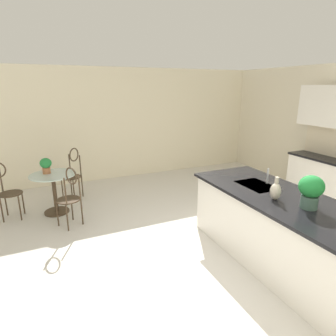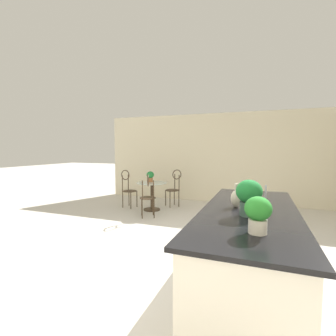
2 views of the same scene
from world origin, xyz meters
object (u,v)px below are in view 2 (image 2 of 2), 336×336
chair_by_island (174,186)px  chair_near_window (148,194)px  chair_toward_desk (128,187)px  potted_plant_on_table (150,176)px  potted_plant_counter_near (249,195)px  bistro_table (152,193)px  vase_on_counter (236,198)px  potted_plant_counter_far (258,212)px

chair_by_island → chair_near_window: bearing=-8.0°
chair_near_window → chair_toward_desk: bearing=-128.1°
chair_toward_desk → potted_plant_on_table: bearing=92.5°
chair_by_island → potted_plant_counter_near: (3.84, 2.18, 0.57)m
chair_toward_desk → potted_plant_on_table: chair_toward_desk is taller
bistro_table → potted_plant_counter_near: size_ratio=2.08×
vase_on_counter → chair_toward_desk: bearing=-132.5°
potted_plant_counter_near → vase_on_counter: size_ratio=1.34×
chair_near_window → potted_plant_counter_near: size_ratio=2.71×
bistro_table → potted_plant_counter_far: potted_plant_counter_far is taller
bistro_table → chair_toward_desk: bearing=-95.8°
chair_by_island → potted_plant_on_table: (0.54, -0.49, 0.33)m
chair_toward_desk → potted_plant_counter_far: (3.82, 3.44, 0.53)m
potted_plant_counter_far → potted_plant_counter_near: (-0.55, -0.10, 0.04)m
potted_plant_counter_far → vase_on_counter: (-0.90, -0.26, -0.07)m
bistro_table → chair_by_island: 0.77m
chair_near_window → vase_on_counter: vase_on_counter is taller
vase_on_counter → bistro_table: bearing=-139.5°
potted_plant_counter_near → vase_on_counter: 0.40m
vase_on_counter → chair_by_island: bearing=-149.9°
chair_near_window → potted_plant_on_table: bearing=-159.2°
vase_on_counter → potted_plant_on_table: bearing=-139.5°
chair_toward_desk → potted_plant_on_table: size_ratio=3.67×
potted_plant_on_table → potted_plant_counter_far: size_ratio=0.91×
vase_on_counter → chair_near_window: bearing=-134.3°
bistro_table → potted_plant_on_table: bearing=-139.7°
chair_toward_desk → potted_plant_on_table: (-0.03, 0.67, 0.33)m
chair_near_window → potted_plant_counter_near: bearing=43.4°
chair_by_island → vase_on_counter: size_ratio=3.62×
chair_by_island → vase_on_counter: bearing=30.1°
potted_plant_counter_far → bistro_table: bearing=-144.4°
potted_plant_on_table → vase_on_counter: bearing=40.5°
chair_toward_desk → potted_plant_counter_near: potted_plant_counter_near is taller
chair_toward_desk → vase_on_counter: 4.34m
potted_plant_counter_near → bistro_table: bearing=-141.0°
bistro_table → vase_on_counter: bearing=40.5°
chair_by_island → chair_toward_desk: 1.29m
chair_near_window → chair_toward_desk: same height
chair_near_window → vase_on_counter: (2.16, 2.21, 0.46)m
chair_by_island → potted_plant_counter_near: potted_plant_counter_near is taller
chair_toward_desk → potted_plant_counter_far: potted_plant_counter_far is taller
bistro_table → potted_plant_counter_far: (3.74, 2.68, 0.65)m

